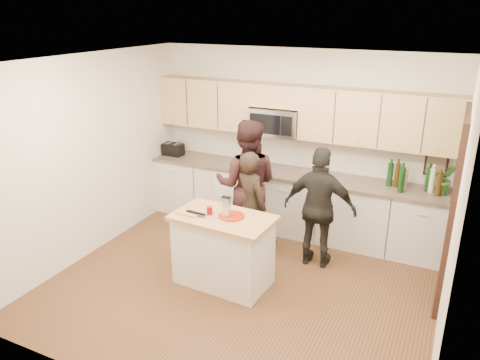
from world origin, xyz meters
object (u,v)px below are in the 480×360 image
at_px(toaster, 173,149).
at_px(woman_left, 250,205).
at_px(woman_center, 247,185).
at_px(woman_right, 320,208).
at_px(island, 223,250).

height_order(toaster, woman_left, woman_left).
xyz_separation_m(woman_center, woman_right, (1.07, -0.09, -0.11)).
distance_m(woman_center, woman_right, 1.08).
bearing_deg(woman_center, toaster, -39.50).
relative_size(woman_left, woman_right, 0.92).
relative_size(woman_left, woman_center, 0.81).
bearing_deg(toaster, woman_right, -15.99).
height_order(woman_center, woman_right, woman_center).
relative_size(island, woman_center, 0.67).
bearing_deg(woman_right, island, 43.52).
bearing_deg(woman_left, island, 113.36).
bearing_deg(toaster, woman_center, -22.75).
height_order(island, woman_center, woman_center).
bearing_deg(toaster, island, -43.33).
relative_size(toaster, woman_center, 0.18).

